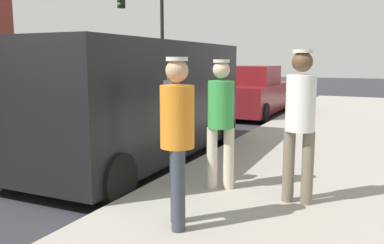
{
  "coord_description": "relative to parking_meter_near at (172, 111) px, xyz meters",
  "views": [
    {
      "loc": [
        3.89,
        -3.95,
        1.84
      ],
      "look_at": [
        1.65,
        0.64,
        1.05
      ],
      "focal_mm": 37.51,
      "sensor_mm": 36.0,
      "label": 1
    }
  ],
  "objects": [
    {
      "name": "ground_plane",
      "position": [
        -1.35,
        -0.64,
        -1.18
      ],
      "size": [
        80.0,
        80.0,
        0.0
      ],
      "primitive_type": "plane",
      "color": "#2D2D33"
    },
    {
      "name": "sidewalk_slab",
      "position": [
        2.15,
        -0.64,
        -1.11
      ],
      "size": [
        5.0,
        32.0,
        0.15
      ],
      "primitive_type": "cube",
      "color": "#9E998E",
      "rests_on": "ground"
    },
    {
      "name": "parking_meter_near",
      "position": [
        0.0,
        0.0,
        0.0
      ],
      "size": [
        0.14,
        0.18,
        1.52
      ],
      "color": "gray",
      "rests_on": "sidewalk_slab"
    },
    {
      "name": "pedestrian_in_orange",
      "position": [
        0.69,
        -1.14,
        -0.04
      ],
      "size": [
        0.34,
        0.34,
        1.72
      ],
      "color": "#383D47",
      "rests_on": "sidewalk_slab"
    },
    {
      "name": "pedestrian_in_white",
      "position": [
        1.65,
        0.11,
        0.02
      ],
      "size": [
        0.36,
        0.34,
        1.81
      ],
      "color": "#726656",
      "rests_on": "sidewalk_slab"
    },
    {
      "name": "pedestrian_in_green",
      "position": [
        0.62,
        0.21,
        -0.06
      ],
      "size": [
        0.35,
        0.34,
        1.7
      ],
      "color": "beige",
      "rests_on": "sidewalk_slab"
    },
    {
      "name": "parked_van",
      "position": [
        -1.5,
        1.47,
        -0.03
      ],
      "size": [
        2.25,
        5.25,
        2.15
      ],
      "color": "black",
      "rests_on": "ground"
    },
    {
      "name": "parked_sedan_ahead",
      "position": [
        -1.55,
        8.33,
        -0.43
      ],
      "size": [
        2.03,
        4.44,
        1.65
      ],
      "color": "maroon",
      "rests_on": "ground"
    },
    {
      "name": "traffic_light_corner",
      "position": [
        -7.61,
        11.42,
        2.34
      ],
      "size": [
        2.48,
        0.42,
        5.2
      ],
      "color": "black",
      "rests_on": "ground"
    }
  ]
}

